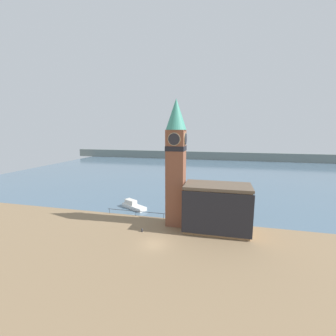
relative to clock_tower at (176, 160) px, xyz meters
name	(u,v)px	position (x,y,z in m)	size (l,w,h in m)	color
ground_plane	(154,244)	(-1.70, -8.67, -12.70)	(160.00, 160.00, 0.00)	#846B4C
water	(199,170)	(-1.70, 62.32, -12.71)	(160.00, 120.00, 0.00)	slate
far_shoreline	(206,156)	(-1.70, 102.32, -10.20)	(180.00, 3.00, 5.00)	slate
pier_railing	(136,212)	(-9.19, 2.07, -11.74)	(13.03, 0.08, 1.09)	#333338
clock_tower	(176,160)	(0.00, 0.00, 0.00)	(3.83, 3.83, 23.89)	brown
pier_building	(217,208)	(7.85, -1.15, -8.37)	(11.79, 6.57, 8.63)	#9E754C
boat_near	(133,205)	(-11.61, 6.53, -12.03)	(6.94, 5.13, 1.87)	silver
mooring_bollard_near	(142,230)	(-5.18, -4.90, -12.37)	(0.32, 0.32, 0.63)	#2D2D33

